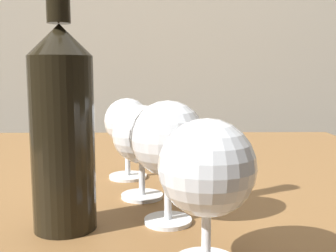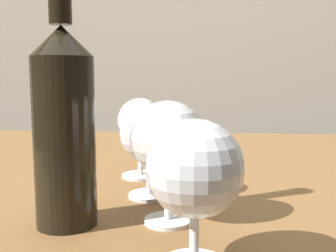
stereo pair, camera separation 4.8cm
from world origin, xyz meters
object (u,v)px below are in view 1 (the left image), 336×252
Objects in this scene: wine_glass_cabernet at (142,137)px; wine_glass_pinot at (127,123)px; wine_glass_merlot at (168,140)px; wine_glass_amber at (207,171)px; wine_bottle at (62,122)px.

wine_glass_cabernet is 0.98× the size of wine_glass_pinot.
wine_glass_pinot reaches higher than wine_glass_cabernet.
wine_glass_merlot reaches higher than wine_glass_cabernet.
wine_glass_pinot is at bearing 107.12° from wine_glass_amber.
wine_glass_cabernet is (-0.07, 0.21, -0.00)m from wine_glass_amber.
wine_glass_cabernet is at bearing 109.75° from wine_glass_merlot.
wine_glass_pinot is 0.23m from wine_bottle.
wine_glass_amber is at bearing -32.03° from wine_bottle.
wine_glass_merlot is 0.12m from wine_bottle.
wine_bottle reaches higher than wine_glass_pinot.
wine_bottle is (-0.08, -0.12, 0.04)m from wine_glass_cabernet.
wine_glass_pinot is at bearing 104.88° from wine_glass_cabernet.
wine_glass_amber is 1.02× the size of wine_glass_pinot.
wine_bottle reaches higher than wine_glass_merlot.
wine_glass_amber is at bearing -72.88° from wine_glass_pinot.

